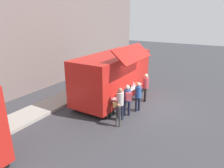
% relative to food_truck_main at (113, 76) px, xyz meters
% --- Properties ---
extents(ground_plane, '(60.00, 60.00, 0.00)m').
position_rel_food_truck_main_xyz_m(ground_plane, '(0.04, -2.25, -1.54)').
color(ground_plane, '#38383D').
extents(curb_strip, '(28.00, 1.60, 0.15)m').
position_rel_food_truck_main_xyz_m(curb_strip, '(-4.00, 2.62, -1.47)').
color(curb_strip, '#9E998E').
rests_on(curb_strip, ground).
extents(food_truck_main, '(5.76, 3.10, 3.46)m').
position_rel_food_truck_main_xyz_m(food_truck_main, '(0.00, 0.00, 0.00)').
color(food_truck_main, red).
rests_on(food_truck_main, ground).
extents(trash_bin, '(0.60, 0.60, 0.92)m').
position_rel_food_truck_main_xyz_m(trash_bin, '(3.73, 2.32, -1.08)').
color(trash_bin, '#2B5F34').
rests_on(trash_bin, ground).
extents(customer_front_ordering, '(0.33, 0.33, 1.64)m').
position_rel_food_truck_main_xyz_m(customer_front_ordering, '(-0.75, -1.97, -0.56)').
color(customer_front_ordering, '#1D2238').
rests_on(customer_front_ordering, ground).
extents(customer_mid_with_backpack, '(0.53, 0.51, 1.69)m').
position_rel_food_truck_main_xyz_m(customer_mid_with_backpack, '(-1.56, -1.73, -0.51)').
color(customer_mid_with_backpack, '#1E2137').
rests_on(customer_mid_with_backpack, ground).
extents(customer_rear_waiting, '(0.51, 0.47, 1.71)m').
position_rel_food_truck_main_xyz_m(customer_rear_waiting, '(-2.17, -1.62, -0.53)').
color(customer_rear_waiting, '#1E2237').
rests_on(customer_rear_waiting, ground).
extents(customer_extra_browsing, '(0.35, 0.35, 1.72)m').
position_rel_food_truck_main_xyz_m(customer_extra_browsing, '(0.76, -1.80, -0.52)').
color(customer_extra_browsing, black).
rests_on(customer_extra_browsing, ground).
extents(child_near_queue, '(0.24, 0.24, 1.19)m').
position_rel_food_truck_main_xyz_m(child_near_queue, '(-2.74, -1.87, -0.83)').
color(child_near_queue, '#48483F').
rests_on(child_near_queue, ground).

